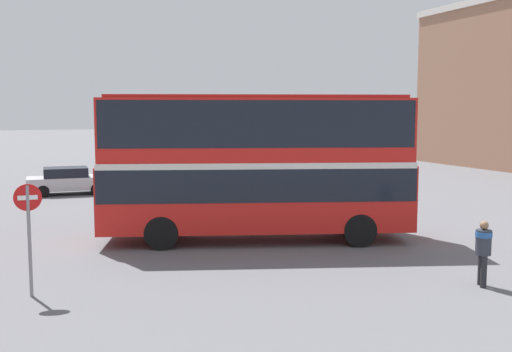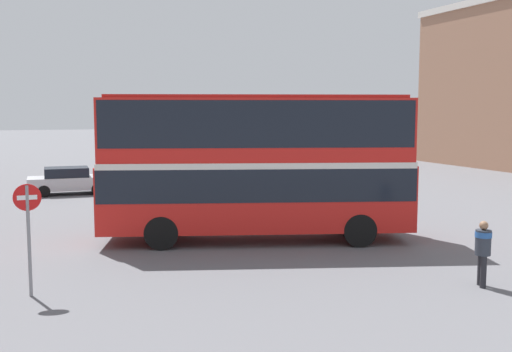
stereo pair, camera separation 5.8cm
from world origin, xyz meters
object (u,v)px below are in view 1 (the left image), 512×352
Objects in this scene: parked_car_kerb_near at (69,181)px; no_entry_sign at (29,222)px; double_decker_bus at (256,158)px; pedestrian_foreground at (483,246)px.

no_entry_sign reaches higher than parked_car_kerb_near.
parked_car_kerb_near is at bearing 127.37° from double_decker_bus.
double_decker_bus is at bearing -38.14° from pedestrian_foreground.
pedestrian_foreground is (3.35, -6.93, -1.77)m from double_decker_bus.
parked_car_kerb_near is at bearing 83.44° from no_entry_sign.
double_decker_bus is at bearing -68.26° from parked_car_kerb_near.
no_entry_sign is at bearing 9.21° from pedestrian_foreground.
pedestrian_foreground is at bearing -16.85° from no_entry_sign.
double_decker_bus is at bearing 27.83° from no_entry_sign.
double_decker_bus is 8.12m from no_entry_sign.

